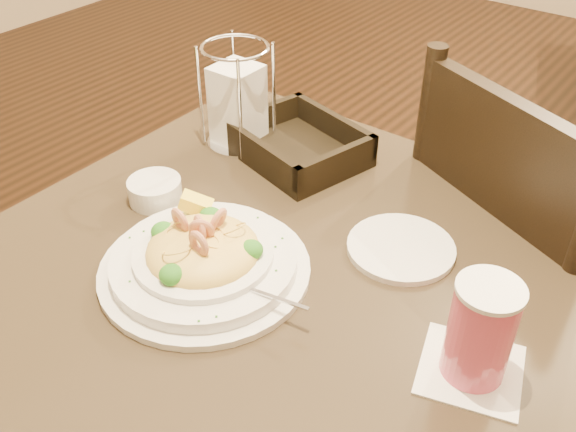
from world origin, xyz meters
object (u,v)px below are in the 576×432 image
Objects in this scene: main_table at (281,365)px; napkin_caddy at (238,103)px; drink_glass at (480,332)px; butter_ramekin at (155,191)px; dining_chair_near at (519,276)px; bread_basket at (298,147)px; pasta_bowl at (204,257)px; side_plate at (401,248)px.

napkin_caddy is at bearing 139.79° from main_table.
butter_ramekin is at bearing 177.91° from drink_glass.
dining_chair_near is 6.09× the size of drink_glass.
main_table is 0.48m from napkin_caddy.
bread_basket is 2.97× the size of butter_ramekin.
pasta_bowl is 0.35m from bread_basket.
main_table is at bearing -1.51° from butter_ramekin.
dining_chair_near is at bearing 41.02° from butter_ramekin.
side_plate is (-0.11, -0.31, 0.22)m from dining_chair_near.
pasta_bowl is 0.21m from butter_ramekin.
dining_chair_near is at bearing 21.98° from napkin_caddy.
dining_chair_near is (0.24, 0.45, 0.01)m from main_table.
bread_basket is at bearing 67.05° from butter_ramekin.
drink_glass reaches higher than pasta_bowl.
butter_ramekin reaches higher than side_plate.
bread_basket is (-0.16, 0.26, 0.25)m from main_table.
drink_glass is (0.31, -0.01, 0.29)m from main_table.
pasta_bowl is (-0.08, -0.08, 0.25)m from main_table.
dining_chair_near reaches higher than bread_basket.
butter_ramekin is at bearing 178.49° from main_table.
pasta_bowl is 2.24× the size of drink_glass.
side_plate is (0.13, 0.14, 0.23)m from main_table.
pasta_bowl is at bearing -23.89° from butter_ramekin.
pasta_bowl is 1.73× the size of napkin_caddy.
drink_glass reaches higher than butter_ramekin.
drink_glass reaches higher than side_plate.
drink_glass is at bearing -30.63° from bread_basket.
napkin_caddy is (-0.12, -0.02, 0.06)m from bread_basket.
butter_ramekin is (-0.51, -0.44, 0.24)m from dining_chair_near.
pasta_bowl reaches higher than side_plate.
main_table is 0.40m from bread_basket.
drink_glass is at bearing -39.89° from side_plate.
drink_glass is 0.93× the size of side_plate.
napkin_caddy reaches higher than butter_ramekin.
main_table is 10.02× the size of butter_ramekin.
butter_ramekin is (-0.11, -0.26, -0.00)m from bread_basket.
dining_chair_near is 0.40m from side_plate.
butter_ramekin is (-0.40, -0.13, 0.01)m from side_plate.
side_plate is 0.42m from butter_ramekin.
bread_basket is (-0.47, 0.28, -0.05)m from drink_glass.
dining_chair_near is at bearing 61.97° from main_table.
drink_glass is at bearing -2.59° from main_table.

